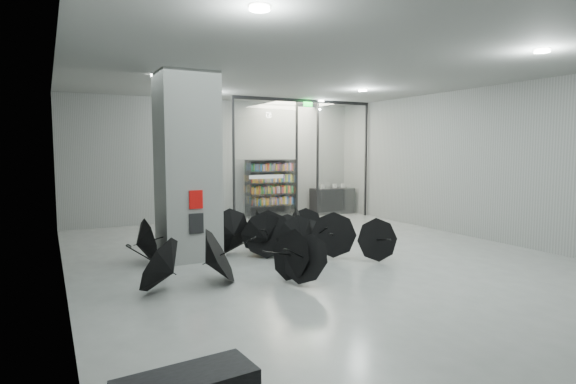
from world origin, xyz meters
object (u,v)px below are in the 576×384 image
column (187,167)px  bookshelf (271,188)px  shop_counter (332,201)px  umbrella_cluster (271,247)px

column → bookshelf: size_ratio=1.99×
column → shop_counter: (6.60, 4.44, -1.53)m
umbrella_cluster → column: bearing=141.9°
bookshelf → umbrella_cluster: bearing=-122.0°
bookshelf → umbrella_cluster: 6.57m
column → bookshelf: (4.27, 4.75, -0.99)m
shop_counter → umbrella_cluster: bearing=-129.9°
shop_counter → bookshelf: bearing=175.2°
bookshelf → shop_counter: (2.33, -0.31, -0.54)m
column → bookshelf: column is taller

